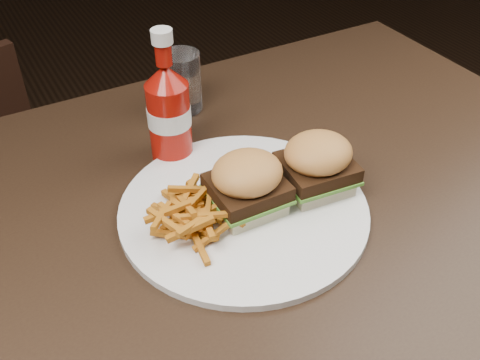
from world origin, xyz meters
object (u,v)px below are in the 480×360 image
ketchup_bottle (170,123)px  dining_table (230,219)px  plate (244,209)px  tumbler (182,82)px

ketchup_bottle → dining_table: bearing=-83.0°
dining_table → plate: bearing=-53.4°
plate → ketchup_bottle: 0.18m
plate → tumbler: (0.04, 0.28, 0.05)m
ketchup_bottle → plate: bearing=-79.7°
dining_table → plate: 0.03m
plate → ketchup_bottle: size_ratio=2.67×
ketchup_bottle → tumbler: ketchup_bottle is taller
dining_table → plate: (0.01, -0.02, 0.03)m
dining_table → ketchup_bottle: size_ratio=9.36×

